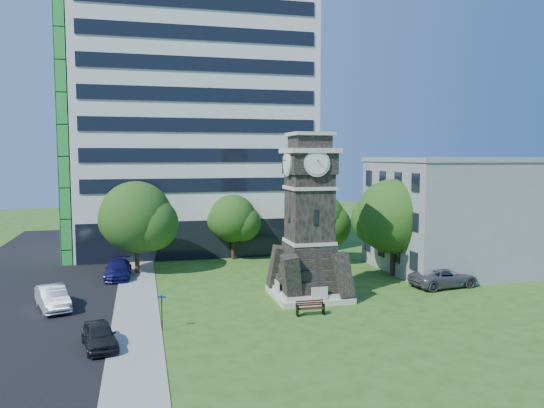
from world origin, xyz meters
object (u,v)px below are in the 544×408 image
object	(u,v)px
car_street_south	(99,335)
park_bench	(310,307)
car_east_lot	(444,277)
car_street_mid	(53,298)
car_street_north	(118,269)
clock_tower	(309,227)
street_sign	(162,308)

from	to	relation	value
car_street_south	park_bench	size ratio (longest dim) A/B	2.14
car_east_lot	car_street_mid	bearing A→B (deg)	80.64
car_street_north	car_east_lot	bearing A→B (deg)	-18.57
clock_tower	car_street_mid	size ratio (longest dim) A/B	2.54
car_street_south	car_east_lot	bearing A→B (deg)	4.70
clock_tower	street_sign	world-z (taller)	clock_tower
car_street_mid	street_sign	distance (m)	9.67
car_street_mid	car_east_lot	size ratio (longest dim) A/B	0.86
car_street_south	car_street_north	bearing A→B (deg)	77.24
car_street_south	car_east_lot	world-z (taller)	car_east_lot
car_street_mid	car_east_lot	xyz separation A→B (m)	(29.58, -0.92, -0.01)
clock_tower	street_sign	distance (m)	12.76
clock_tower	park_bench	distance (m)	6.57
clock_tower	street_sign	bearing A→B (deg)	-154.40
clock_tower	park_bench	bearing A→B (deg)	-106.79
car_street_north	clock_tower	bearing A→B (deg)	-33.15
clock_tower	car_street_south	bearing A→B (deg)	-153.27
street_sign	park_bench	bearing A→B (deg)	27.35
park_bench	street_sign	world-z (taller)	street_sign
clock_tower	car_street_mid	bearing A→B (deg)	176.05
clock_tower	car_street_south	size ratio (longest dim) A/B	2.98
clock_tower	car_street_north	size ratio (longest dim) A/B	2.36
car_street_north	street_sign	world-z (taller)	street_sign
clock_tower	car_street_south	distance (m)	16.79
car_street_south	car_street_mid	xyz separation A→B (m)	(-3.66, 8.52, 0.09)
car_street_mid	car_street_south	bearing A→B (deg)	-84.73
car_street_north	park_bench	world-z (taller)	car_street_north
car_street_north	street_sign	size ratio (longest dim) A/B	2.34
car_street_mid	car_street_north	world-z (taller)	car_street_mid
clock_tower	car_street_mid	world-z (taller)	clock_tower
clock_tower	street_sign	xyz separation A→B (m)	(-10.96, -5.25, -3.89)
car_street_south	car_street_north	world-z (taller)	car_street_north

